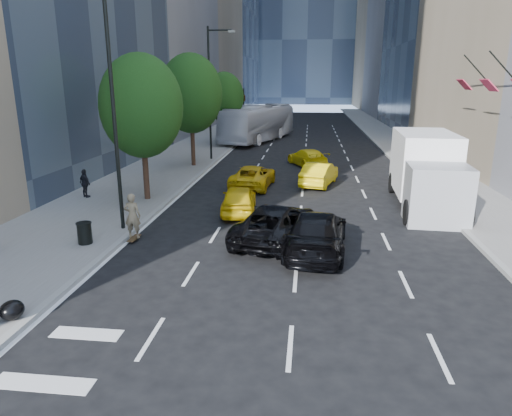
# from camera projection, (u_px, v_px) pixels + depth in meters

# --- Properties ---
(ground) EXTENTS (160.00, 160.00, 0.00)m
(ground) POSITION_uv_depth(u_px,v_px,m) (265.00, 277.00, 15.01)
(ground) COLOR black
(ground) RESTS_ON ground
(sidewalk_left) EXTENTS (6.00, 120.00, 0.15)m
(sidewalk_left) POSITION_uv_depth(u_px,v_px,m) (203.00, 145.00, 44.68)
(sidewalk_left) COLOR slate
(sidewalk_left) RESTS_ON ground
(sidewalk_right) EXTENTS (4.00, 120.00, 0.15)m
(sidewalk_right) POSITION_uv_depth(u_px,v_px,m) (403.00, 149.00, 42.56)
(sidewalk_right) COLOR slate
(sidewalk_right) RESTS_ON ground
(lamp_near) EXTENTS (2.13, 0.22, 10.00)m
(lamp_near) POSITION_uv_depth(u_px,v_px,m) (116.00, 92.00, 17.97)
(lamp_near) COLOR black
(lamp_near) RESTS_ON sidewalk_left
(lamp_far) EXTENTS (2.13, 0.22, 10.00)m
(lamp_far) POSITION_uv_depth(u_px,v_px,m) (212.00, 86.00, 35.18)
(lamp_far) COLOR black
(lamp_far) RESTS_ON sidewalk_left
(tree_near) EXTENTS (4.20, 4.20, 7.46)m
(tree_near) POSITION_uv_depth(u_px,v_px,m) (141.00, 106.00, 23.08)
(tree_near) COLOR black
(tree_near) RESTS_ON sidewalk_left
(tree_mid) EXTENTS (4.50, 4.50, 7.99)m
(tree_mid) POSITION_uv_depth(u_px,v_px,m) (191.00, 94.00, 32.54)
(tree_mid) COLOR black
(tree_mid) RESTS_ON sidewalk_left
(tree_far) EXTENTS (3.90, 3.90, 6.92)m
(tree_far) POSITION_uv_depth(u_px,v_px,m) (224.00, 97.00, 45.16)
(tree_far) COLOR black
(tree_far) RESTS_ON sidewalk_left
(traffic_signal) EXTENTS (2.48, 0.53, 5.20)m
(traffic_signal) POSITION_uv_depth(u_px,v_px,m) (244.00, 98.00, 52.83)
(traffic_signal) COLOR black
(traffic_signal) RESTS_ON sidewalk_left
(facade_flags) EXTENTS (1.85, 13.30, 2.05)m
(facade_flags) POSITION_uv_depth(u_px,v_px,m) (508.00, 82.00, 21.71)
(facade_flags) COLOR black
(facade_flags) RESTS_ON ground
(skateboarder) EXTENTS (0.67, 0.44, 1.83)m
(skateboarder) POSITION_uv_depth(u_px,v_px,m) (133.00, 219.00, 18.18)
(skateboarder) COLOR #7F6E4F
(skateboarder) RESTS_ON ground
(black_sedan_lincoln) EXTENTS (3.52, 5.72, 1.48)m
(black_sedan_lincoln) POSITION_uv_depth(u_px,v_px,m) (276.00, 223.00, 18.25)
(black_sedan_lincoln) COLOR black
(black_sedan_lincoln) RESTS_ON ground
(black_sedan_mercedes) EXTENTS (2.58, 5.49, 1.55)m
(black_sedan_mercedes) POSITION_uv_depth(u_px,v_px,m) (316.00, 232.00, 17.04)
(black_sedan_mercedes) COLOR black
(black_sedan_mercedes) RESTS_ON ground
(taxi_a) EXTENTS (1.99, 4.15, 1.37)m
(taxi_a) POSITION_uv_depth(u_px,v_px,m) (239.00, 199.00, 22.09)
(taxi_a) COLOR #E1B80B
(taxi_a) RESTS_ON ground
(taxi_b) EXTENTS (2.52, 4.55, 1.42)m
(taxi_b) POSITION_uv_depth(u_px,v_px,m) (319.00, 174.00, 27.99)
(taxi_b) COLOR yellow
(taxi_b) RESTS_ON ground
(taxi_c) EXTENTS (2.58, 4.92, 1.32)m
(taxi_c) POSITION_uv_depth(u_px,v_px,m) (253.00, 176.00, 27.49)
(taxi_c) COLOR gold
(taxi_c) RESTS_ON ground
(taxi_d) EXTENTS (3.48, 4.75, 1.28)m
(taxi_d) POSITION_uv_depth(u_px,v_px,m) (307.00, 157.00, 34.31)
(taxi_d) COLOR yellow
(taxi_d) RESTS_ON ground
(city_bus) EXTENTS (6.80, 13.84, 3.76)m
(city_bus) POSITION_uv_depth(u_px,v_px,m) (259.00, 123.00, 48.04)
(city_bus) COLOR white
(city_bus) RESTS_ON ground
(box_truck) EXTENTS (3.22, 7.82, 3.67)m
(box_truck) POSITION_uv_depth(u_px,v_px,m) (427.00, 171.00, 22.91)
(box_truck) COLOR white
(box_truck) RESTS_ON ground
(pedestrian_b) EXTENTS (0.96, 0.80, 1.54)m
(pedestrian_b) POSITION_uv_depth(u_px,v_px,m) (85.00, 183.00, 24.41)
(pedestrian_b) COLOR black
(pedestrian_b) RESTS_ON sidewalk_left
(trash_can) EXTENTS (0.54, 0.54, 0.81)m
(trash_can) POSITION_uv_depth(u_px,v_px,m) (85.00, 233.00, 17.58)
(trash_can) COLOR black
(trash_can) RESTS_ON sidewalk_left
(garbage_bags) EXTENTS (1.03, 1.00, 0.51)m
(garbage_bags) POSITION_uv_depth(u_px,v_px,m) (2.00, 313.00, 11.92)
(garbage_bags) COLOR black
(garbage_bags) RESTS_ON sidewalk_left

